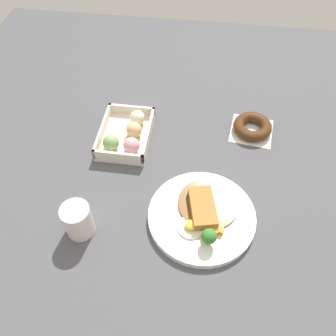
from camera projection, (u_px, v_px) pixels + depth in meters
ground_plane at (173, 170)px, 0.98m from camera, size 1.60×1.60×0.00m
curry_plate at (202, 215)px, 0.88m from camera, size 0.27×0.27×0.07m
donut_box at (127, 135)px, 1.04m from camera, size 0.20×0.14×0.06m
chocolate_ring_donut at (252, 127)px, 1.06m from camera, size 0.14×0.14×0.03m
coffee_mug at (78, 220)px, 0.83m from camera, size 0.07×0.07×0.09m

